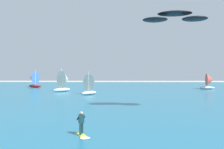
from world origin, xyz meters
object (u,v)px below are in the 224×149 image
at_px(kitesurfer, 82,127).
at_px(sailboat_mid_left, 91,84).
at_px(kite, 175,17).
at_px(sailboat_trailing, 209,81).
at_px(sailboat_near_shore, 64,81).
at_px(sailboat_far_right, 33,79).

height_order(kitesurfer, sailboat_mid_left, sailboat_mid_left).
distance_m(kite, sailboat_trailing, 36.15).
xyz_separation_m(kite, sailboat_mid_left, (-11.27, 18.17, -8.53)).
distance_m(kitesurfer, sailboat_near_shore, 35.94).
bearing_deg(kitesurfer, sailboat_far_right, 113.08).
distance_m(sailboat_far_right, sailboat_trailing, 45.45).
bearing_deg(kite, kitesurfer, -131.29).
distance_m(kite, sailboat_far_right, 47.48).
height_order(kitesurfer, sailboat_trailing, sailboat_trailing).
bearing_deg(sailboat_mid_left, sailboat_near_shore, 135.32).
distance_m(kitesurfer, kite, 16.76).
relative_size(kite, sailboat_trailing, 1.69).
distance_m(sailboat_near_shore, sailboat_far_right, 16.43).
xyz_separation_m(sailboat_mid_left, sailboat_trailing, (27.47, 13.00, -0.01)).
relative_size(sailboat_mid_left, sailboat_trailing, 1.01).
bearing_deg(sailboat_trailing, kite, -117.47).
height_order(sailboat_mid_left, sailboat_near_shore, sailboat_near_shore).
distance_m(sailboat_mid_left, sailboat_near_shore, 9.20).
bearing_deg(sailboat_trailing, sailboat_mid_left, -154.67).
bearing_deg(sailboat_near_shore, kitesurfer, -75.67).
relative_size(kite, sailboat_far_right, 1.54).
distance_m(sailboat_mid_left, sailboat_trailing, 30.39).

